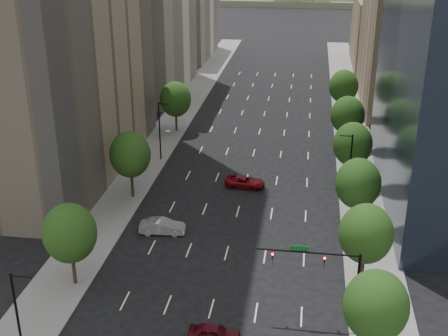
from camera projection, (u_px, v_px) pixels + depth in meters
The scene contains 22 objects.
sidewalk_left at pixel (139, 172), 84.37m from camera, with size 6.00×200.00×0.15m, color slate.
sidewalk_right at pixel (360, 185), 80.23m from camera, with size 6.00×200.00×0.15m, color slate.
midrise_cream_left at pixel (147, 5), 118.01m from camera, with size 14.00×30.00×35.00m, color beige.
filler_left at pixel (183, 22), 151.38m from camera, with size 14.00×26.00×18.00m, color beige.
parking_tan_right at pixel (406, 26), 109.57m from camera, with size 14.00×30.00×30.00m, color #8C7759.
filler_right at pixel (384, 33), 142.37m from camera, with size 14.00×26.00×16.00m, color #8C7759.
tree_right_0 at pixel (376, 306), 46.47m from camera, with size 5.20×5.20×8.39m.
tree_right_1 at pixel (366, 234), 56.35m from camera, with size 5.20×5.20×8.75m.
tree_right_2 at pixel (358, 184), 67.34m from camera, with size 5.20×5.20×8.61m.
tree_right_3 at pixel (353, 144), 78.16m from camera, with size 5.20×5.20×8.89m.
tree_right_4 at pixel (348, 115), 91.08m from camera, with size 5.20×5.20×8.46m.
tree_right_5 at pixel (344, 86), 105.54m from camera, with size 5.20×5.20×8.75m.
tree_left_0 at pixel (70, 233), 56.44m from camera, with size 5.20×5.20×8.75m.
tree_left_1 at pixel (130, 155), 74.58m from camera, with size 5.20×5.20×8.97m.
tree_left_2 at pixel (176, 99), 98.38m from camera, with size 5.20×5.20×8.68m.
streetlight_rn at pixel (349, 166), 74.09m from camera, with size 1.70×0.20×9.00m.
streetlight_ls at pixel (19, 319), 45.79m from camera, with size 1.70×0.20×9.00m.
streetlight_ln at pixel (160, 130), 86.78m from camera, with size 1.70×0.20×9.00m.
traffic_signal at pixel (330, 270), 51.57m from camera, with size 9.12×0.40×7.38m.
car_maroon at pixel (214, 333), 50.57m from camera, with size 1.81×4.49×1.53m, color #4A0C13.
car_silver at pixel (162, 227), 67.82m from camera, with size 1.82×5.23×1.72m, color #A6A7AB.
car_red_far at pixel (245, 182), 79.61m from camera, with size 2.46×5.34×1.48m, color maroon.
Camera 1 is at (7.77, -14.88, 33.51)m, focal length 47.47 mm.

